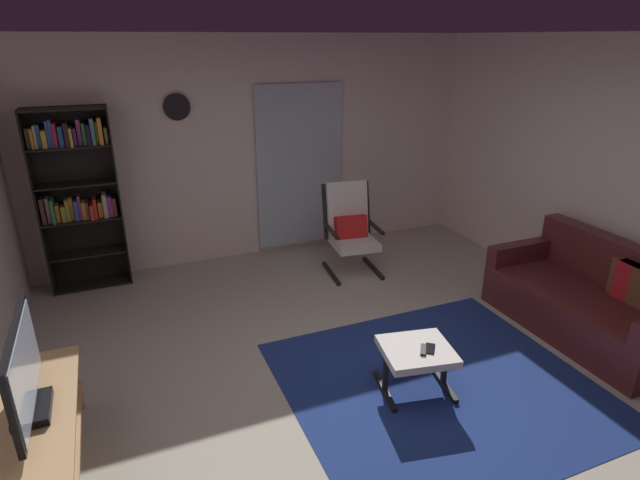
{
  "coord_description": "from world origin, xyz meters",
  "views": [
    {
      "loc": [
        -1.12,
        -3.55,
        3.05
      ],
      "look_at": [
        0.4,
        0.81,
        0.84
      ],
      "focal_mm": 27.82,
      "sensor_mm": 36.0,
      "label": 1
    }
  ],
  "objects_px": {
    "tv_remote": "(329,291)",
    "cell_phone": "(331,286)",
    "tv_stand": "(12,389)",
    "wall_clock": "(103,96)",
    "bookshelf_near_tv": "(80,174)",
    "leather_sofa": "(532,297)",
    "ottoman": "(337,298)",
    "bookshelf_near_sofa": "(382,141)",
    "lounge_armchair": "(287,210)",
    "floor_lamp_by_shelf": "(423,126)"
  },
  "relations": [
    {
      "from": "tv_stand",
      "to": "cell_phone",
      "type": "distance_m",
      "value": 2.7
    },
    {
      "from": "lounge_armchair",
      "to": "ottoman",
      "type": "xyz_separation_m",
      "value": [
        0.01,
        -1.69,
        -0.2
      ]
    },
    {
      "from": "tv_stand",
      "to": "cell_phone",
      "type": "xyz_separation_m",
      "value": [
        2.67,
        0.41,
        0.07
      ]
    },
    {
      "from": "tv_stand",
      "to": "ottoman",
      "type": "relative_size",
      "value": 2.48
    },
    {
      "from": "bookshelf_near_sofa",
      "to": "floor_lamp_by_shelf",
      "type": "bearing_deg",
      "value": -64.3
    },
    {
      "from": "cell_phone",
      "to": "wall_clock",
      "type": "bearing_deg",
      "value": 95.35
    },
    {
      "from": "ottoman",
      "to": "wall_clock",
      "type": "height_order",
      "value": "wall_clock"
    },
    {
      "from": "tv_stand",
      "to": "bookshelf_near_tv",
      "type": "relative_size",
      "value": 0.71
    },
    {
      "from": "leather_sofa",
      "to": "wall_clock",
      "type": "relative_size",
      "value": 6.05
    },
    {
      "from": "tv_stand",
      "to": "ottoman",
      "type": "xyz_separation_m",
      "value": [
        2.7,
        0.32,
        -0.01
      ]
    },
    {
      "from": "tv_stand",
      "to": "floor_lamp_by_shelf",
      "type": "relative_size",
      "value": 0.75
    },
    {
      "from": "cell_phone",
      "to": "floor_lamp_by_shelf",
      "type": "xyz_separation_m",
      "value": [
        1.95,
        1.8,
        0.95
      ]
    },
    {
      "from": "bookshelf_near_tv",
      "to": "leather_sofa",
      "type": "height_order",
      "value": "bookshelf_near_tv"
    },
    {
      "from": "bookshelf_near_sofa",
      "to": "leather_sofa",
      "type": "relative_size",
      "value": 1.16
    },
    {
      "from": "tv_stand",
      "to": "ottoman",
      "type": "height_order",
      "value": "tv_stand"
    },
    {
      "from": "tv_stand",
      "to": "cell_phone",
      "type": "bearing_deg",
      "value": 8.78
    },
    {
      "from": "wall_clock",
      "to": "cell_phone",
      "type": "bearing_deg",
      "value": -54.01
    },
    {
      "from": "tv_stand",
      "to": "wall_clock",
      "type": "height_order",
      "value": "wall_clock"
    },
    {
      "from": "bookshelf_near_sofa",
      "to": "tv_remote",
      "type": "xyz_separation_m",
      "value": [
        -1.69,
        -2.47,
        -0.61
      ]
    },
    {
      "from": "leather_sofa",
      "to": "ottoman",
      "type": "bearing_deg",
      "value": 162.65
    },
    {
      "from": "tv_stand",
      "to": "leather_sofa",
      "type": "relative_size",
      "value": 0.74
    },
    {
      "from": "ottoman",
      "to": "floor_lamp_by_shelf",
      "type": "relative_size",
      "value": 0.3
    },
    {
      "from": "tv_remote",
      "to": "leather_sofa",
      "type": "bearing_deg",
      "value": -31.4
    },
    {
      "from": "tv_stand",
      "to": "bookshelf_near_tv",
      "type": "xyz_separation_m",
      "value": [
        0.36,
        2.88,
        0.65
      ]
    },
    {
      "from": "cell_phone",
      "to": "tv_stand",
      "type": "bearing_deg",
      "value": 158.13
    },
    {
      "from": "leather_sofa",
      "to": "ottoman",
      "type": "height_order",
      "value": "leather_sofa"
    },
    {
      "from": "leather_sofa",
      "to": "cell_phone",
      "type": "distance_m",
      "value": 1.96
    },
    {
      "from": "lounge_armchair",
      "to": "wall_clock",
      "type": "bearing_deg",
      "value": 152.18
    },
    {
      "from": "ottoman",
      "to": "tv_stand",
      "type": "bearing_deg",
      "value": -173.27
    },
    {
      "from": "ottoman",
      "to": "bookshelf_near_sofa",
      "type": "bearing_deg",
      "value": 56.91
    },
    {
      "from": "ottoman",
      "to": "tv_remote",
      "type": "relative_size",
      "value": 3.62
    },
    {
      "from": "tv_remote",
      "to": "floor_lamp_by_shelf",
      "type": "height_order",
      "value": "floor_lamp_by_shelf"
    },
    {
      "from": "floor_lamp_by_shelf",
      "to": "wall_clock",
      "type": "xyz_separation_m",
      "value": [
        -3.84,
        0.81,
        0.49
      ]
    },
    {
      "from": "tv_stand",
      "to": "tv_remote",
      "type": "height_order",
      "value": "tv_stand"
    },
    {
      "from": "ottoman",
      "to": "cell_phone",
      "type": "xyz_separation_m",
      "value": [
        -0.03,
        0.09,
        0.08
      ]
    },
    {
      "from": "tv_remote",
      "to": "cell_phone",
      "type": "xyz_separation_m",
      "value": [
        0.04,
        0.07,
        -0.0
      ]
    },
    {
      "from": "floor_lamp_by_shelf",
      "to": "tv_remote",
      "type": "bearing_deg",
      "value": -136.77
    },
    {
      "from": "leather_sofa",
      "to": "floor_lamp_by_shelf",
      "type": "distance_m",
      "value": 2.67
    },
    {
      "from": "bookshelf_near_tv",
      "to": "leather_sofa",
      "type": "bearing_deg",
      "value": -37.01
    },
    {
      "from": "bookshelf_near_sofa",
      "to": "ottoman",
      "type": "xyz_separation_m",
      "value": [
        -1.62,
        -2.49,
        -0.69
      ]
    },
    {
      "from": "lounge_armchair",
      "to": "wall_clock",
      "type": "distance_m",
      "value": 2.54
    },
    {
      "from": "floor_lamp_by_shelf",
      "to": "leather_sofa",
      "type": "bearing_deg",
      "value": -92.47
    },
    {
      "from": "bookshelf_near_tv",
      "to": "bookshelf_near_sofa",
      "type": "height_order",
      "value": "bookshelf_near_sofa"
    },
    {
      "from": "tv_stand",
      "to": "ottoman",
      "type": "distance_m",
      "value": 2.72
    },
    {
      "from": "lounge_armchair",
      "to": "ottoman",
      "type": "distance_m",
      "value": 1.7
    },
    {
      "from": "bookshelf_near_sofa",
      "to": "cell_phone",
      "type": "relative_size",
      "value": 14.54
    },
    {
      "from": "bookshelf_near_sofa",
      "to": "cell_phone",
      "type": "xyz_separation_m",
      "value": [
        -1.66,
        -2.4,
        -0.61
      ]
    },
    {
      "from": "cell_phone",
      "to": "bookshelf_near_sofa",
      "type": "bearing_deg",
      "value": 24.69
    },
    {
      "from": "leather_sofa",
      "to": "bookshelf_near_tv",
      "type": "bearing_deg",
      "value": 142.99
    },
    {
      "from": "tv_stand",
      "to": "bookshelf_near_sofa",
      "type": "bearing_deg",
      "value": 33.02
    }
  ]
}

